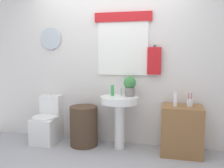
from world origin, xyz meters
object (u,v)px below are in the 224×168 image
pedestal_sink (120,109)px  toothbrush_cup (190,102)px  wooden_cabinet (182,130)px  potted_plant (130,85)px  soap_bottle (112,90)px  laundry_hamper (84,126)px  toilet (48,124)px  lotion_bottle (175,100)px

pedestal_sink → toothbrush_cup: toothbrush_cup is taller
wooden_cabinet → potted_plant: (-0.75, 0.06, 0.60)m
soap_bottle → laundry_hamper: bearing=-173.5°
laundry_hamper → pedestal_sink: pedestal_sink is taller
laundry_hamper → toothbrush_cup: bearing=0.7°
wooden_cabinet → toilet: bearing=179.1°
laundry_hamper → potted_plant: (0.70, 0.06, 0.64)m
laundry_hamper → toothbrush_cup: toothbrush_cup is taller
laundry_hamper → pedestal_sink: size_ratio=0.77×
wooden_cabinet → soap_bottle: 1.14m
potted_plant → toilet: bearing=-178.8°
toilet → toothbrush_cup: toothbrush_cup is taller
soap_bottle → lotion_bottle: size_ratio=0.82×
laundry_hamper → lotion_bottle: lotion_bottle is taller
toilet → lotion_bottle: 2.04m
potted_plant → lotion_bottle: (0.65, -0.10, -0.17)m
soap_bottle → toothbrush_cup: soap_bottle is taller
potted_plant → pedestal_sink: bearing=-156.8°
wooden_cabinet → potted_plant: potted_plant is taller
lotion_bottle → soap_bottle: bearing=174.4°
potted_plant → toothbrush_cup: (0.84, -0.04, -0.21)m
wooden_cabinet → soap_bottle: soap_bottle is taller
soap_bottle → toothbrush_cup: size_ratio=0.85×
potted_plant → toothbrush_cup: 0.87m
wooden_cabinet → potted_plant: size_ratio=2.34×
toilet → toothbrush_cup: bearing=-0.3°
pedestal_sink → wooden_cabinet: (0.89, 0.00, -0.26)m
toilet → pedestal_sink: (1.19, -0.03, 0.32)m
toothbrush_cup → lotion_bottle: bearing=-162.8°
laundry_hamper → potted_plant: size_ratio=2.08×
toilet → potted_plant: (1.33, 0.03, 0.66)m
toilet → laundry_hamper: bearing=-3.0°
laundry_hamper → pedestal_sink: 0.64m
wooden_cabinet → pedestal_sink: bearing=180.0°
laundry_hamper → soap_bottle: soap_bottle is taller
pedestal_sink → lotion_bottle: bearing=-2.9°
pedestal_sink → potted_plant: size_ratio=2.69×
laundry_hamper → toilet: bearing=177.0°
potted_plant → toothbrush_cup: potted_plant is taller
laundry_hamper → soap_bottle: (0.44, 0.05, 0.56)m
wooden_cabinet → lotion_bottle: (-0.10, -0.04, 0.44)m
wooden_cabinet → potted_plant: 0.96m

